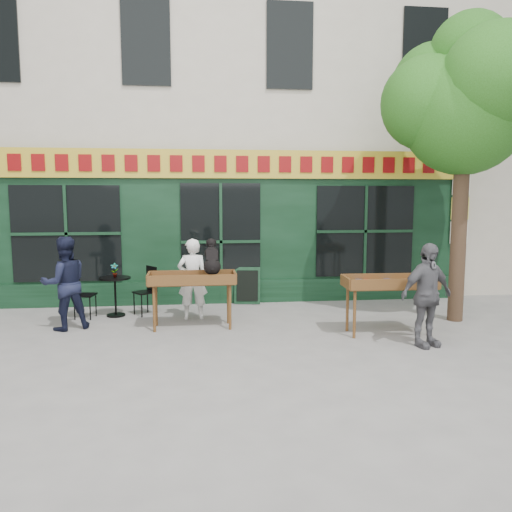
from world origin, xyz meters
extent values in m
plane|color=slate|center=(0.00, 0.00, 0.00)|extent=(80.00, 80.00, 0.00)
cube|color=beige|center=(0.00, 6.00, 5.00)|extent=(14.00, 7.00, 10.00)
cube|color=black|center=(0.00, 2.42, 1.60)|extent=(11.00, 0.16, 3.20)
cube|color=gold|center=(0.00, 2.30, 3.00)|extent=(11.00, 0.06, 0.60)
cube|color=maroon|center=(0.00, 2.26, 3.00)|extent=(9.60, 0.03, 0.34)
cube|color=black|center=(0.00, 2.32, 0.25)|extent=(11.00, 0.10, 0.50)
cube|color=black|center=(0.00, 2.32, 1.35)|extent=(1.70, 0.05, 2.50)
cube|color=black|center=(-3.20, 2.32, 1.55)|extent=(2.20, 0.05, 2.00)
cube|color=black|center=(3.20, 2.32, 1.55)|extent=(2.20, 0.05, 2.00)
cube|color=silver|center=(5.40, 2.30, 1.50)|extent=(0.42, 0.02, 0.50)
cube|color=#E5D14C|center=(5.40, 2.30, 2.05)|extent=(0.42, 0.02, 0.50)
cube|color=silver|center=(5.40, 2.30, 2.60)|extent=(0.42, 0.02, 0.50)
cylinder|color=#382619|center=(4.30, 0.30, 1.80)|extent=(0.28, 0.28, 3.60)
sphere|color=#205112|center=(4.30, 0.30, 3.80)|extent=(2.20, 2.20, 2.20)
sphere|color=#205112|center=(5.00, 0.60, 4.10)|extent=(1.80, 1.80, 1.80)
sphere|color=#205112|center=(3.70, 0.50, 4.00)|extent=(1.70, 1.70, 1.70)
sphere|color=#205112|center=(4.50, -0.30, 4.30)|extent=(1.80, 1.80, 1.80)
sphere|color=#205112|center=(4.00, 0.90, 4.40)|extent=(1.60, 1.60, 1.60)
sphere|color=#205112|center=(4.40, 0.40, 4.90)|extent=(1.40, 1.40, 1.40)
cylinder|color=brown|center=(-1.25, 0.11, 0.40)|extent=(0.05, 0.05, 0.80)
cylinder|color=brown|center=(0.05, 0.12, 0.40)|extent=(0.05, 0.05, 0.80)
cylinder|color=brown|center=(-1.25, 0.55, 0.40)|extent=(0.05, 0.05, 0.80)
cylinder|color=brown|center=(0.05, 0.56, 0.40)|extent=(0.05, 0.05, 0.80)
cube|color=brown|center=(-0.60, 0.33, 0.82)|extent=(1.51, 0.59, 0.05)
cube|color=brown|center=(-0.60, 0.04, 0.90)|extent=(1.50, 0.05, 0.18)
cube|color=brown|center=(-0.60, 0.62, 0.90)|extent=(1.50, 0.05, 0.18)
cube|color=brown|center=(-0.60, 0.33, 0.88)|extent=(1.30, 0.41, 0.06)
imported|color=white|center=(-0.60, 0.98, 0.77)|extent=(0.56, 0.37, 1.53)
cylinder|color=brown|center=(2.04, -0.65, 0.40)|extent=(0.05, 0.05, 0.80)
cylinder|color=brown|center=(3.34, -0.69, 0.40)|extent=(0.05, 0.05, 0.80)
cylinder|color=brown|center=(2.06, -0.21, 0.40)|extent=(0.05, 0.05, 0.80)
cylinder|color=brown|center=(3.36, -0.25, 0.40)|extent=(0.05, 0.05, 0.80)
cube|color=brown|center=(2.70, -0.45, 0.82)|extent=(1.52, 0.63, 0.05)
cube|color=brown|center=(2.69, -0.74, 0.90)|extent=(1.50, 0.09, 0.18)
cube|color=brown|center=(2.71, -0.16, 0.90)|extent=(1.50, 0.09, 0.18)
cube|color=brown|center=(2.70, -0.45, 0.88)|extent=(1.31, 0.44, 0.06)
imported|color=#535358|center=(3.00, -1.20, 0.81)|extent=(1.02, 0.67, 1.61)
cylinder|color=black|center=(-2.10, 1.37, 0.02)|extent=(0.36, 0.36, 0.03)
cylinder|color=black|center=(-2.10, 1.37, 0.38)|extent=(0.04, 0.04, 0.72)
cylinder|color=black|center=(-2.10, 1.37, 0.75)|extent=(0.60, 0.60, 0.03)
cube|color=black|center=(-2.65, 1.27, 0.45)|extent=(0.41, 0.41, 0.03)
cube|color=black|center=(-2.82, 1.29, 0.70)|extent=(0.09, 0.36, 0.50)
cylinder|color=black|center=(-2.53, 1.09, 0.22)|extent=(0.02, 0.02, 0.44)
cylinder|color=black|center=(-2.48, 1.39, 0.22)|extent=(0.02, 0.02, 0.44)
cylinder|color=black|center=(-2.82, 1.14, 0.22)|extent=(0.02, 0.02, 0.44)
cylinder|color=black|center=(-2.77, 1.44, 0.22)|extent=(0.02, 0.02, 0.44)
cube|color=black|center=(-1.55, 1.42, 0.45)|extent=(0.50, 0.50, 0.03)
cube|color=black|center=(-1.41, 1.52, 0.70)|extent=(0.23, 0.31, 0.50)
cylinder|color=black|center=(-1.76, 1.45, 0.22)|extent=(0.02, 0.02, 0.44)
cylinder|color=black|center=(-1.58, 1.21, 0.22)|extent=(0.02, 0.02, 0.44)
cylinder|color=black|center=(-1.52, 1.63, 0.22)|extent=(0.02, 0.02, 0.44)
cylinder|color=black|center=(-1.34, 1.38, 0.22)|extent=(0.02, 0.02, 0.44)
imported|color=gray|center=(-2.10, 1.37, 0.90)|extent=(0.15, 0.11, 0.28)
imported|color=black|center=(-2.80, 0.47, 0.82)|extent=(0.98, 0.90, 1.63)
cube|color=black|center=(0.56, 2.20, 0.40)|extent=(0.58, 0.26, 0.79)
cube|color=black|center=(0.56, 2.18, 0.40)|extent=(0.48, 0.23, 0.65)
camera|label=1|loc=(-0.47, -8.39, 2.32)|focal=35.00mm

